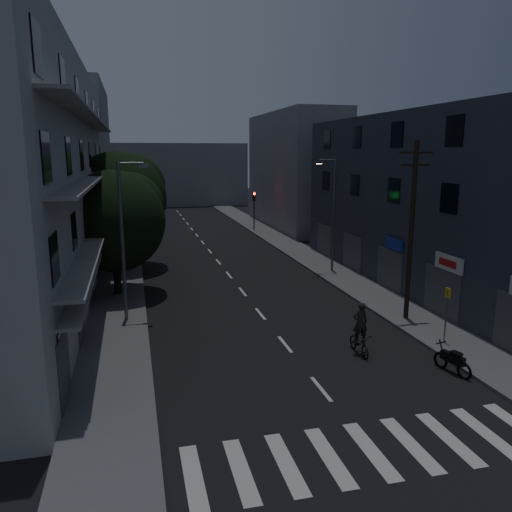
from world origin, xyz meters
name	(u,v)px	position (x,y,z in m)	size (l,w,h in m)	color
ground	(217,261)	(0.00, 25.00, 0.00)	(160.00, 160.00, 0.00)	black
sidewalk_left	(121,265)	(-7.50, 25.00, 0.07)	(3.00, 90.00, 0.15)	#565659
sidewalk_right	(305,255)	(7.50, 25.00, 0.07)	(3.00, 90.00, 0.15)	#565659
crosswalk	(371,450)	(0.00, -2.00, 0.00)	(10.90, 3.00, 0.01)	beige
lane_markings	(206,247)	(0.00, 31.25, 0.01)	(0.15, 60.50, 0.01)	beige
building_left	(34,180)	(-11.98, 18.00, 6.99)	(7.00, 36.00, 14.00)	#9E9E99
building_right	(432,202)	(11.99, 14.00, 5.50)	(6.19, 28.00, 11.00)	#292D38
building_far_left	(81,157)	(-12.00, 48.00, 8.00)	(6.00, 20.00, 16.00)	slate
building_far_right	(294,171)	(12.00, 42.00, 6.50)	(6.00, 20.00, 13.00)	slate
building_far_end	(171,175)	(0.00, 70.00, 5.00)	(24.00, 8.00, 10.00)	slate
tree_near	(115,217)	(-7.48, 16.53, 4.80)	(6.03, 6.03, 7.44)	black
tree_mid	(119,196)	(-7.33, 23.81, 5.48)	(6.93, 6.93, 8.53)	black
tree_far	(119,197)	(-7.61, 34.12, 4.53)	(5.66, 5.66, 6.99)	black
traffic_signal_far_right	(254,203)	(6.55, 39.32, 3.10)	(0.28, 0.37, 4.10)	black
traffic_signal_far_left	(133,205)	(-6.41, 40.53, 3.10)	(0.28, 0.37, 4.10)	black
street_lamp_left_near	(124,234)	(-6.90, 11.45, 4.60)	(1.51, 0.25, 8.00)	slate
street_lamp_right	(332,209)	(7.34, 19.07, 4.60)	(1.51, 0.25, 8.00)	#5C5F64
street_lamp_left_far	(123,201)	(-7.18, 29.28, 4.60)	(1.51, 0.25, 8.00)	#515358
utility_pole	(411,228)	(7.08, 8.18, 4.87)	(1.80, 0.24, 9.00)	black
bus_stop_sign	(447,305)	(6.96, 4.68, 1.89)	(0.06, 0.35, 2.52)	#595B60
motorcycle	(452,361)	(5.54, 2.07, 0.47)	(0.67, 1.85, 1.20)	black
cyclist	(360,337)	(2.79, 4.70, 0.78)	(0.68, 1.84, 2.33)	black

